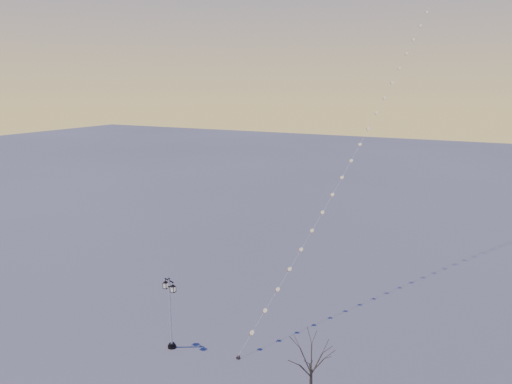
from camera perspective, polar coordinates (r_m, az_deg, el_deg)
The scene contains 4 objects.
ground at distance 34.31m, azimuth -7.58°, elevation -19.95°, with size 300.00×300.00×0.00m, color #5C5D5E.
street_lamp at distance 34.95m, azimuth -10.31°, elevation -13.78°, with size 1.32×0.76×5.38m.
bare_tree at distance 29.48m, azimuth 6.72°, elevation -19.49°, with size 2.42×2.42×4.01m.
kite_train at distance 49.94m, azimuth 17.11°, elevation 16.67°, with size 11.15×47.42×44.84m.
Camera 1 is at (16.75, -23.56, 18.48)m, focal length 33.13 mm.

